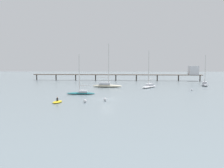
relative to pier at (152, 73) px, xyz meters
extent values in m
plane|color=gray|center=(-16.62, -57.88, -3.59)|extent=(400.00, 400.00, 0.00)
cube|color=brown|center=(-16.62, 0.73, -0.95)|extent=(77.32, 6.04, 0.30)
cylinder|color=#38332D|center=(-54.22, 2.37, -2.34)|extent=(0.50, 0.50, 2.49)
cylinder|color=#38332D|center=(-44.82, 1.96, -2.34)|extent=(0.50, 0.50, 2.49)
cylinder|color=#38332D|center=(-35.42, 1.55, -2.34)|extent=(0.50, 0.50, 2.49)
cylinder|color=#38332D|center=(-26.02, 1.14, -2.34)|extent=(0.50, 0.50, 2.49)
cylinder|color=#38332D|center=(-16.62, 0.73, -2.34)|extent=(0.50, 0.50, 2.49)
cylinder|color=#38332D|center=(-7.22, 0.32, -2.34)|extent=(0.50, 0.50, 2.49)
cylinder|color=#38332D|center=(2.18, -0.10, -2.34)|extent=(0.50, 0.50, 2.49)
cylinder|color=#38332D|center=(11.58, -0.51, -2.34)|extent=(0.50, 0.50, 2.49)
cylinder|color=#38332D|center=(20.98, -0.92, -2.34)|extent=(0.50, 0.50, 2.49)
cube|color=silver|center=(17.99, -0.79, 1.15)|extent=(4.17, 4.17, 3.90)
ellipsoid|color=beige|center=(-18.38, -32.42, -3.13)|extent=(9.68, 2.97, 0.91)
cube|color=silver|center=(-19.14, -32.35, -2.31)|extent=(3.69, 1.81, 0.73)
cylinder|color=silver|center=(-17.91, -32.46, 3.77)|extent=(0.23, 0.23, 12.88)
cylinder|color=silver|center=(-19.69, -32.31, -0.35)|extent=(3.58, 0.50, 0.19)
ellipsoid|color=gray|center=(14.86, -24.67, -3.24)|extent=(4.16, 8.69, 0.69)
cube|color=silver|center=(15.04, -24.02, -2.53)|extent=(1.98, 2.78, 0.74)
cylinder|color=silver|center=(14.74, -25.08, 2.02)|extent=(0.22, 0.22, 9.84)
cylinder|color=silver|center=(15.23, -23.33, -1.13)|extent=(1.16, 3.54, 0.18)
ellipsoid|color=#1E727A|center=(-23.66, -50.16, -3.34)|extent=(7.01, 2.20, 0.49)
cube|color=silver|center=(-23.11, -50.14, -2.85)|extent=(2.06, 1.46, 0.50)
cylinder|color=silver|center=(-24.01, -50.17, 1.50)|extent=(0.20, 0.20, 9.19)
cylinder|color=silver|center=(-22.76, -50.13, -1.44)|extent=(2.51, 0.24, 0.16)
ellipsoid|color=white|center=(-5.13, -32.48, -3.27)|extent=(6.29, 8.52, 0.64)
cube|color=silver|center=(-4.78, -31.89, -2.64)|extent=(2.89, 3.41, 0.63)
cylinder|color=silver|center=(-5.35, -32.85, 2.54)|extent=(0.22, 0.22, 10.99)
cylinder|color=silver|center=(-4.49, -31.40, -0.97)|extent=(1.87, 2.98, 0.18)
ellipsoid|color=yellow|center=(-25.83, -63.04, -3.41)|extent=(1.81, 3.21, 0.35)
cylinder|color=#26262D|center=(-25.83, -63.04, -2.96)|extent=(0.41, 0.41, 0.55)
sphere|color=tan|center=(-25.83, -63.04, -2.57)|extent=(0.24, 0.24, 0.24)
sphere|color=silver|center=(5.62, -41.28, -3.31)|extent=(0.55, 0.55, 0.55)
sphere|color=silver|center=(-16.93, -60.49, -3.27)|extent=(0.64, 0.64, 0.64)
sphere|color=silver|center=(-20.56, -62.88, -3.26)|extent=(0.66, 0.66, 0.66)
camera|label=1|loc=(-13.44, -106.33, 3.60)|focal=37.44mm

